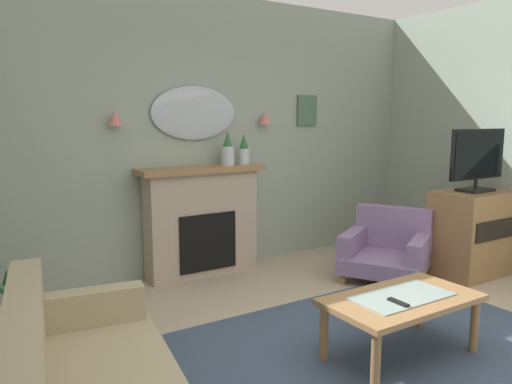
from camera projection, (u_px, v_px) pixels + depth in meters
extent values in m
cube|color=tan|center=(403.00, 384.00, 3.17)|extent=(6.60, 6.53, 0.10)
cube|color=#93A393|center=(206.00, 135.00, 5.29)|extent=(6.60, 0.10, 2.96)
cube|color=#38475B|center=(381.00, 363.00, 3.33)|extent=(3.20, 2.40, 0.01)
cube|color=tan|center=(202.00, 224.00, 5.16)|extent=(1.20, 0.28, 1.10)
cube|color=black|center=(206.00, 241.00, 5.10)|extent=(0.64, 0.12, 0.60)
cube|color=olive|center=(202.00, 170.00, 5.06)|extent=(1.36, 0.36, 0.06)
cylinder|color=silver|center=(228.00, 156.00, 5.18)|extent=(0.14, 0.14, 0.20)
cone|color=#2D6633|center=(228.00, 139.00, 5.15)|extent=(0.10, 0.10, 0.16)
cylinder|color=silver|center=(244.00, 157.00, 5.29)|extent=(0.12, 0.12, 0.17)
cone|color=#2D6633|center=(244.00, 141.00, 5.26)|extent=(0.10, 0.10, 0.16)
ellipsoid|color=#B2BCC6|center=(194.00, 113.00, 5.10)|extent=(0.96, 0.06, 0.56)
cone|color=#D17066|center=(115.00, 118.00, 4.61)|extent=(0.14, 0.14, 0.14)
cone|color=#D17066|center=(265.00, 118.00, 5.51)|extent=(0.14, 0.14, 0.14)
cube|color=#4C6B56|center=(307.00, 110.00, 5.89)|extent=(0.28, 0.03, 0.36)
cube|color=olive|center=(402.00, 300.00, 3.36)|extent=(1.10, 0.60, 0.04)
cube|color=#8C9E99|center=(402.00, 296.00, 3.36)|extent=(0.72, 0.36, 0.01)
cylinder|color=olive|center=(376.00, 363.00, 2.94)|extent=(0.06, 0.06, 0.40)
cylinder|color=olive|center=(474.00, 326.00, 3.45)|extent=(0.06, 0.06, 0.40)
cylinder|color=olive|center=(324.00, 333.00, 3.34)|extent=(0.06, 0.06, 0.40)
cylinder|color=olive|center=(419.00, 304.00, 3.85)|extent=(0.06, 0.06, 0.40)
cube|color=black|center=(398.00, 303.00, 3.22)|extent=(0.04, 0.16, 0.02)
cube|color=tan|center=(25.00, 352.00, 2.40)|extent=(0.42, 1.71, 0.48)
cube|color=tan|center=(87.00, 308.00, 3.27)|extent=(0.77, 0.27, 0.24)
cylinder|color=olive|center=(140.00, 348.00, 3.45)|extent=(0.07, 0.07, 0.10)
cylinder|color=olive|center=(35.00, 368.00, 3.17)|extent=(0.07, 0.07, 0.10)
cube|color=gray|center=(385.00, 262.00, 5.04)|extent=(1.09, 1.09, 0.16)
cube|color=gray|center=(393.00, 227.00, 5.29)|extent=(0.54, 0.77, 0.45)
cube|color=gray|center=(353.00, 241.00, 5.17)|extent=(0.69, 0.48, 0.22)
cube|color=gray|center=(420.00, 249.00, 4.85)|extent=(0.69, 0.48, 0.22)
cylinder|color=olive|center=(343.00, 279.00, 4.92)|extent=(0.06, 0.06, 0.10)
cylinder|color=olive|center=(412.00, 290.00, 4.60)|extent=(0.06, 0.06, 0.10)
cylinder|color=olive|center=(361.00, 262.00, 5.51)|extent=(0.06, 0.06, 0.10)
cylinder|color=olive|center=(424.00, 270.00, 5.20)|extent=(0.06, 0.06, 0.10)
cube|color=olive|center=(471.00, 233.00, 5.18)|extent=(0.80, 0.56, 0.90)
cube|color=black|center=(497.00, 230.00, 4.93)|extent=(0.68, 0.02, 0.20)
cube|color=black|center=(475.00, 190.00, 5.09)|extent=(0.36, 0.24, 0.03)
cylinder|color=black|center=(476.00, 184.00, 5.08)|extent=(0.04, 0.04, 0.10)
cube|color=black|center=(478.00, 154.00, 5.04)|extent=(0.84, 0.04, 0.52)
cube|color=black|center=(480.00, 154.00, 5.02)|extent=(0.80, 0.01, 0.48)
cone|color=#38753D|center=(6.00, 279.00, 3.72)|extent=(0.08, 0.21, 0.25)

